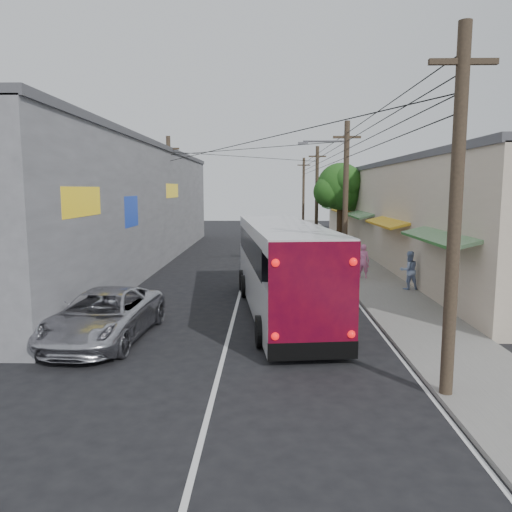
# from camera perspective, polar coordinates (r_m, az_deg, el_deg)

# --- Properties ---
(ground) EXTENTS (120.00, 120.00, 0.00)m
(ground) POSITION_cam_1_polar(r_m,az_deg,el_deg) (13.56, -4.00, -12.30)
(ground) COLOR black
(ground) RESTS_ON ground
(sidewalk) EXTENTS (3.00, 80.00, 0.12)m
(sidewalk) POSITION_cam_1_polar(r_m,az_deg,el_deg) (33.42, 10.40, -0.29)
(sidewalk) COLOR slate
(sidewalk) RESTS_ON ground
(building_right) EXTENTS (7.09, 40.00, 6.25)m
(building_right) POSITION_cam_1_polar(r_m,az_deg,el_deg) (36.07, 17.10, 5.01)
(building_right) COLOR beige
(building_right) RESTS_ON ground
(building_left) EXTENTS (7.20, 36.00, 7.25)m
(building_left) POSITION_cam_1_polar(r_m,az_deg,el_deg) (32.20, -16.33, 5.65)
(building_left) COLOR gray
(building_left) RESTS_ON ground
(utility_poles) EXTENTS (11.80, 45.28, 8.00)m
(utility_poles) POSITION_cam_1_polar(r_m,az_deg,el_deg) (33.07, 4.66, 6.80)
(utility_poles) COLOR #473828
(utility_poles) RESTS_ON ground
(street_tree) EXTENTS (4.40, 4.00, 6.60)m
(street_tree) POSITION_cam_1_polar(r_m,az_deg,el_deg) (39.11, 9.71, 7.65)
(street_tree) COLOR #3F2B19
(street_tree) RESTS_ON ground
(coach_bus) EXTENTS (3.72, 11.81, 3.35)m
(coach_bus) POSITION_cam_1_polar(r_m,az_deg,el_deg) (18.65, 2.94, -1.25)
(coach_bus) COLOR silver
(coach_bus) RESTS_ON ground
(jeepney) EXTENTS (2.91, 5.67, 1.53)m
(jeepney) POSITION_cam_1_polar(r_m,az_deg,el_deg) (16.09, -17.00, -6.55)
(jeepney) COLOR silver
(jeepney) RESTS_ON ground
(parked_suv) EXTENTS (2.92, 6.12, 1.72)m
(parked_suv) POSITION_cam_1_polar(r_m,az_deg,el_deg) (31.10, 7.55, 0.67)
(parked_suv) COLOR gray
(parked_suv) RESTS_ON ground
(parked_car_mid) EXTENTS (2.24, 4.51, 1.48)m
(parked_car_mid) POSITION_cam_1_polar(r_m,az_deg,el_deg) (38.80, 5.32, 1.91)
(parked_car_mid) COLOR #28272C
(parked_car_mid) RESTS_ON ground
(parked_car_far) EXTENTS (1.57, 4.30, 1.41)m
(parked_car_far) POSITION_cam_1_polar(r_m,az_deg,el_deg) (41.07, 5.18, 2.18)
(parked_car_far) COLOR black
(parked_car_far) RESTS_ON ground
(pedestrian_near) EXTENTS (0.74, 0.63, 1.72)m
(pedestrian_near) POSITION_cam_1_polar(r_m,az_deg,el_deg) (25.97, 12.15, -0.56)
(pedestrian_near) COLOR pink
(pedestrian_near) RESTS_ON sidewalk
(pedestrian_far) EXTENTS (0.96, 0.82, 1.73)m
(pedestrian_far) POSITION_cam_1_polar(r_m,az_deg,el_deg) (23.49, 17.07, -1.57)
(pedestrian_far) COLOR #9AB1E0
(pedestrian_far) RESTS_ON sidewalk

